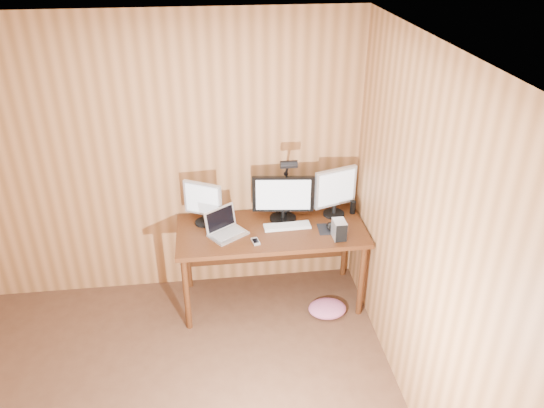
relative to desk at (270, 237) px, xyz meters
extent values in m
plane|color=silver|center=(-0.93, -1.70, 1.87)|extent=(4.00, 4.00, 0.00)
plane|color=#AB6D3E|center=(-0.93, 0.30, 0.62)|extent=(4.00, 0.00, 4.00)
plane|color=#AB6D3E|center=(0.82, -1.70, 0.62)|extent=(0.00, 4.00, 4.00)
cube|color=#49230F|center=(0.00, -0.07, 0.10)|extent=(1.60, 0.70, 0.04)
cube|color=#49230F|center=(0.00, 0.25, -0.17)|extent=(1.48, 0.02, 0.51)
cylinder|color=#49230F|center=(-0.74, -0.36, -0.27)|extent=(0.05, 0.05, 0.71)
cylinder|color=#49230F|center=(-0.74, 0.22, -0.27)|extent=(0.05, 0.05, 0.71)
cylinder|color=#49230F|center=(0.74, -0.36, -0.27)|extent=(0.05, 0.05, 0.71)
cylinder|color=#49230F|center=(0.74, 0.22, -0.27)|extent=(0.05, 0.05, 0.71)
cylinder|color=black|center=(0.12, 0.08, 0.13)|extent=(0.23, 0.23, 0.02)
cylinder|color=black|center=(0.12, 0.08, 0.18)|extent=(0.03, 0.03, 0.07)
cube|color=black|center=(0.12, 0.08, 0.37)|extent=(0.53, 0.09, 0.33)
cube|color=silver|center=(0.12, 0.06, 0.37)|extent=(0.46, 0.06, 0.28)
cylinder|color=black|center=(-0.56, 0.09, 0.13)|extent=(0.16, 0.16, 0.02)
cylinder|color=black|center=(-0.56, 0.09, 0.18)|extent=(0.03, 0.03, 0.07)
cube|color=silver|center=(-0.56, 0.09, 0.36)|extent=(0.32, 0.19, 0.30)
cube|color=silver|center=(-0.57, 0.08, 0.36)|extent=(0.27, 0.15, 0.26)
cylinder|color=black|center=(0.58, 0.10, 0.13)|extent=(0.19, 0.19, 0.02)
cylinder|color=black|center=(0.58, 0.10, 0.18)|extent=(0.04, 0.04, 0.08)
cube|color=silver|center=(0.58, 0.10, 0.40)|extent=(0.39, 0.16, 0.34)
cube|color=silver|center=(0.59, 0.08, 0.40)|extent=(0.33, 0.11, 0.30)
cube|color=silver|center=(-0.37, -0.13, 0.13)|extent=(0.36, 0.34, 0.02)
cube|color=silver|center=(-0.43, -0.04, 0.24)|extent=(0.27, 0.21, 0.20)
cube|color=black|center=(-0.43, -0.04, 0.24)|extent=(0.23, 0.18, 0.17)
cube|color=#B2B2B7|center=(-0.37, -0.13, 0.14)|extent=(0.28, 0.25, 0.00)
cube|color=white|center=(0.14, -0.06, 0.13)|extent=(0.40, 0.13, 0.02)
cube|color=white|center=(0.14, -0.06, 0.14)|extent=(0.37, 0.11, 0.00)
cube|color=black|center=(0.51, -0.14, 0.12)|extent=(0.23, 0.19, 0.00)
ellipsoid|color=black|center=(0.51, -0.14, 0.15)|extent=(0.09, 0.13, 0.04)
cube|color=silver|center=(0.54, -0.28, 0.20)|extent=(0.10, 0.14, 0.16)
cube|color=black|center=(0.54, -0.35, 0.20)|extent=(0.09, 0.01, 0.15)
cube|color=silver|center=(-0.15, -0.26, 0.13)|extent=(0.07, 0.12, 0.01)
cube|color=black|center=(-0.15, -0.26, 0.14)|extent=(0.06, 0.07, 0.00)
cylinder|color=black|center=(0.76, 0.11, 0.18)|extent=(0.05, 0.05, 0.12)
cube|color=black|center=(0.16, 0.17, 0.11)|extent=(0.05, 0.06, 0.06)
cylinder|color=black|center=(0.16, 0.17, 0.32)|extent=(0.03, 0.03, 0.40)
sphere|color=black|center=(0.16, 0.17, 0.52)|extent=(0.04, 0.04, 0.04)
cylinder|color=black|center=(0.16, 0.11, 0.60)|extent=(0.02, 0.14, 0.16)
cylinder|color=black|center=(0.16, 0.03, 0.67)|extent=(0.14, 0.07, 0.07)
camera|label=1|loc=(-0.47, -3.88, 2.48)|focal=35.00mm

